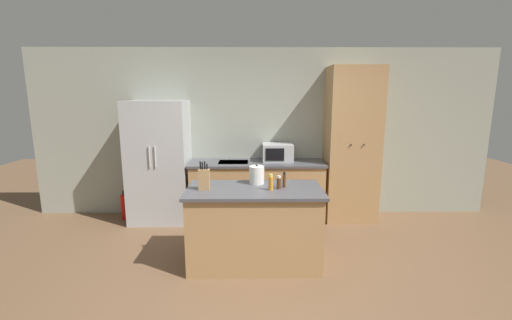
{
  "coord_description": "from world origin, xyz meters",
  "views": [
    {
      "loc": [
        -0.16,
        -3.05,
        1.92
      ],
      "look_at": [
        -0.11,
        1.4,
        1.05
      ],
      "focal_mm": 24.0,
      "sensor_mm": 36.0,
      "label": 1
    }
  ],
  "objects_px": {
    "microwave": "(278,152)",
    "spice_bottle_short_red": "(284,180)",
    "refrigerator": "(159,162)",
    "pantry_cabinet": "(352,145)",
    "knife_block": "(204,179)",
    "spice_bottle_tall_dark": "(271,183)",
    "fire_extinguisher": "(125,206)",
    "spice_bottle_amber_oil": "(279,183)",
    "kettle": "(257,175)"
  },
  "relations": [
    {
      "from": "spice_bottle_short_red",
      "to": "fire_extinguisher",
      "type": "relative_size",
      "value": 0.38
    },
    {
      "from": "knife_block",
      "to": "fire_extinguisher",
      "type": "bearing_deg",
      "value": 134.57
    },
    {
      "from": "refrigerator",
      "to": "pantry_cabinet",
      "type": "relative_size",
      "value": 0.79
    },
    {
      "from": "pantry_cabinet",
      "to": "spice_bottle_short_red",
      "type": "distance_m",
      "value": 1.8
    },
    {
      "from": "pantry_cabinet",
      "to": "knife_block",
      "type": "xyz_separation_m",
      "value": [
        -2.02,
        -1.48,
        -0.15
      ]
    },
    {
      "from": "microwave",
      "to": "spice_bottle_short_red",
      "type": "bearing_deg",
      "value": -91.11
    },
    {
      "from": "pantry_cabinet",
      "to": "kettle",
      "type": "xyz_separation_m",
      "value": [
        -1.44,
        -1.22,
        -0.17
      ]
    },
    {
      "from": "fire_extinguisher",
      "to": "knife_block",
      "type": "bearing_deg",
      "value": -45.43
    },
    {
      "from": "microwave",
      "to": "spice_bottle_short_red",
      "type": "relative_size",
      "value": 2.6
    },
    {
      "from": "refrigerator",
      "to": "spice_bottle_tall_dark",
      "type": "bearing_deg",
      "value": -42.21
    },
    {
      "from": "pantry_cabinet",
      "to": "kettle",
      "type": "distance_m",
      "value": 1.89
    },
    {
      "from": "microwave",
      "to": "spice_bottle_amber_oil",
      "type": "distance_m",
      "value": 1.5
    },
    {
      "from": "spice_bottle_amber_oil",
      "to": "refrigerator",
      "type": "bearing_deg",
      "value": 140.38
    },
    {
      "from": "spice_bottle_short_red",
      "to": "spice_bottle_amber_oil",
      "type": "height_order",
      "value": "spice_bottle_short_red"
    },
    {
      "from": "microwave",
      "to": "spice_bottle_amber_oil",
      "type": "bearing_deg",
      "value": -93.5
    },
    {
      "from": "kettle",
      "to": "fire_extinguisher",
      "type": "xyz_separation_m",
      "value": [
        -2.02,
        1.21,
        -0.79
      ]
    },
    {
      "from": "microwave",
      "to": "fire_extinguisher",
      "type": "height_order",
      "value": "microwave"
    },
    {
      "from": "pantry_cabinet",
      "to": "microwave",
      "type": "bearing_deg",
      "value": 177.21
    },
    {
      "from": "knife_block",
      "to": "spice_bottle_tall_dark",
      "type": "relative_size",
      "value": 1.77
    },
    {
      "from": "pantry_cabinet",
      "to": "microwave",
      "type": "xyz_separation_m",
      "value": [
        -1.11,
        0.05,
        -0.12
      ]
    },
    {
      "from": "refrigerator",
      "to": "spice_bottle_amber_oil",
      "type": "distance_m",
      "value": 2.19
    },
    {
      "from": "fire_extinguisher",
      "to": "spice_bottle_tall_dark",
      "type": "bearing_deg",
      "value": -34.35
    },
    {
      "from": "pantry_cabinet",
      "to": "kettle",
      "type": "relative_size",
      "value": 10.04
    },
    {
      "from": "spice_bottle_amber_oil",
      "to": "kettle",
      "type": "bearing_deg",
      "value": 137.12
    },
    {
      "from": "pantry_cabinet",
      "to": "fire_extinguisher",
      "type": "relative_size",
      "value": 5.06
    },
    {
      "from": "pantry_cabinet",
      "to": "knife_block",
      "type": "height_order",
      "value": "pantry_cabinet"
    },
    {
      "from": "spice_bottle_amber_oil",
      "to": "knife_block",
      "type": "bearing_deg",
      "value": -177.56
    },
    {
      "from": "kettle",
      "to": "spice_bottle_tall_dark",
      "type": "bearing_deg",
      "value": -61.33
    },
    {
      "from": "pantry_cabinet",
      "to": "knife_block",
      "type": "bearing_deg",
      "value": -143.81
    },
    {
      "from": "spice_bottle_tall_dark",
      "to": "fire_extinguisher",
      "type": "relative_size",
      "value": 0.39
    },
    {
      "from": "spice_bottle_amber_oil",
      "to": "microwave",
      "type": "bearing_deg",
      "value": 86.5
    },
    {
      "from": "knife_block",
      "to": "spice_bottle_amber_oil",
      "type": "distance_m",
      "value": 0.82
    },
    {
      "from": "spice_bottle_tall_dark",
      "to": "kettle",
      "type": "relative_size",
      "value": 0.78
    },
    {
      "from": "pantry_cabinet",
      "to": "spice_bottle_tall_dark",
      "type": "bearing_deg",
      "value": -130.88
    },
    {
      "from": "pantry_cabinet",
      "to": "fire_extinguisher",
      "type": "height_order",
      "value": "pantry_cabinet"
    },
    {
      "from": "knife_block",
      "to": "spice_bottle_amber_oil",
      "type": "bearing_deg",
      "value": 2.44
    },
    {
      "from": "pantry_cabinet",
      "to": "spice_bottle_amber_oil",
      "type": "bearing_deg",
      "value": -129.81
    },
    {
      "from": "microwave",
      "to": "spice_bottle_tall_dark",
      "type": "height_order",
      "value": "microwave"
    },
    {
      "from": "knife_block",
      "to": "spice_bottle_short_red",
      "type": "bearing_deg",
      "value": 6.23
    },
    {
      "from": "knife_block",
      "to": "spice_bottle_tall_dark",
      "type": "height_order",
      "value": "knife_block"
    },
    {
      "from": "spice_bottle_amber_oil",
      "to": "fire_extinguisher",
      "type": "xyz_separation_m",
      "value": [
        -2.26,
        1.43,
        -0.75
      ]
    },
    {
      "from": "knife_block",
      "to": "fire_extinguisher",
      "type": "height_order",
      "value": "knife_block"
    },
    {
      "from": "refrigerator",
      "to": "microwave",
      "type": "bearing_deg",
      "value": 3.12
    },
    {
      "from": "spice_bottle_amber_oil",
      "to": "kettle",
      "type": "xyz_separation_m",
      "value": [
        -0.24,
        0.22,
        0.03
      ]
    },
    {
      "from": "spice_bottle_short_red",
      "to": "spice_bottle_amber_oil",
      "type": "relative_size",
      "value": 1.18
    },
    {
      "from": "microwave",
      "to": "spice_bottle_amber_oil",
      "type": "xyz_separation_m",
      "value": [
        -0.09,
        -1.5,
        -0.08
      ]
    },
    {
      "from": "spice_bottle_short_red",
      "to": "fire_extinguisher",
      "type": "height_order",
      "value": "spice_bottle_short_red"
    },
    {
      "from": "spice_bottle_amber_oil",
      "to": "kettle",
      "type": "distance_m",
      "value": 0.33
    },
    {
      "from": "spice_bottle_short_red",
      "to": "microwave",
      "type": "bearing_deg",
      "value": 88.89
    },
    {
      "from": "spice_bottle_tall_dark",
      "to": "pantry_cabinet",
      "type": "bearing_deg",
      "value": 49.12
    }
  ]
}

